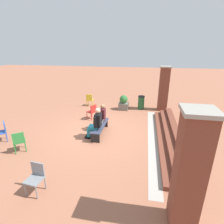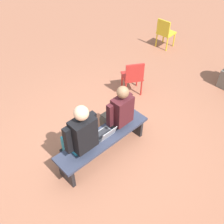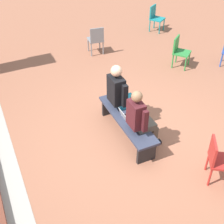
{
  "view_description": "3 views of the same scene",
  "coord_description": "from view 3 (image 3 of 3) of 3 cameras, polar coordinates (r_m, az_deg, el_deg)",
  "views": [
    {
      "loc": [
        7.13,
        2.03,
        3.75
      ],
      "look_at": [
        -0.46,
        0.58,
        0.9
      ],
      "focal_mm": 28.0,
      "sensor_mm": 36.0,
      "label": 1
    },
    {
      "loc": [
        2.05,
        2.41,
        3.77
      ],
      "look_at": [
        -0.24,
        -0.01,
        0.71
      ],
      "focal_mm": 42.0,
      "sensor_mm": 36.0,
      "label": 2
    },
    {
      "loc": [
        -4.15,
        2.41,
        4.24
      ],
      "look_at": [
        0.16,
        0.43,
        0.64
      ],
      "focal_mm": 50.0,
      "sensor_mm": 36.0,
      "label": 3
    }
  ],
  "objects": [
    {
      "name": "concrete_strip",
      "position": [
        6.01,
        -18.45,
        -10.25
      ],
      "size": [
        6.86,
        0.4,
        0.01
      ],
      "primitive_type": "cube",
      "color": "#A8A399",
      "rests_on": "ground"
    },
    {
      "name": "plastic_chair_mid_courtyard",
      "position": [
        5.55,
        18.79,
        -8.02
      ],
      "size": [
        0.58,
        0.58,
        0.84
      ],
      "color": "red",
      "rests_on": "ground"
    },
    {
      "name": "person_adult",
      "position": [
        6.3,
        1.67,
        3.38
      ],
      "size": [
        0.58,
        0.73,
        1.4
      ],
      "color": "teal",
      "rests_on": "ground"
    },
    {
      "name": "person_student",
      "position": [
        5.73,
        5.25,
        -1.12
      ],
      "size": [
        0.53,
        0.66,
        1.32
      ],
      "color": "#4C473D",
      "rests_on": "ground"
    },
    {
      "name": "plastic_chair_by_pillar",
      "position": [
        9.3,
        -2.94,
        13.25
      ],
      "size": [
        0.46,
        0.46,
        0.84
      ],
      "color": "gray",
      "rests_on": "ground"
    },
    {
      "name": "plastic_chair_foreground",
      "position": [
        8.8,
        12.23,
        11.01
      ],
      "size": [
        0.59,
        0.59,
        0.84
      ],
      "color": "#2D893D",
      "rests_on": "ground"
    },
    {
      "name": "ground_plane",
      "position": [
        6.41,
        4.08,
        -4.4
      ],
      "size": [
        60.0,
        60.0,
        0.0
      ],
      "primitive_type": "plane",
      "color": "#9E6047"
    },
    {
      "name": "laptop",
      "position": [
        6.08,
        2.84,
        -0.91
      ],
      "size": [
        0.32,
        0.29,
        0.21
      ],
      "color": "#9EA0A5",
      "rests_on": "bench"
    },
    {
      "name": "plastic_chair_near_bench_right",
      "position": [
        11.02,
        7.94,
        16.88
      ],
      "size": [
        0.58,
        0.58,
        0.84
      ],
      "color": "teal",
      "rests_on": "ground"
    },
    {
      "name": "bench",
      "position": [
        6.2,
        2.73,
        -1.72
      ],
      "size": [
        1.8,
        0.44,
        0.45
      ],
      "color": "#33384C",
      "rests_on": "ground"
    }
  ]
}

